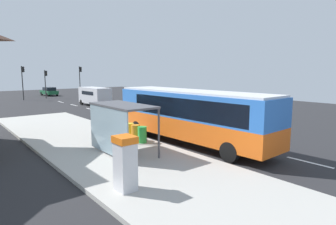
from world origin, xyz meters
The scene contains 21 objects.
ground_plane centered at (0.00, 14.00, -0.02)m, with size 56.00×92.00×0.04m, color #262628.
sidewalk_platform centered at (-6.40, 2.00, 0.09)m, with size 6.20×30.00×0.18m, color #ADAAA3.
lane_stripe_seg_0 centered at (0.25, -6.00, 0.01)m, with size 0.16×2.20×0.01m, color silver.
lane_stripe_seg_1 centered at (0.25, -1.00, 0.01)m, with size 0.16×2.20×0.01m, color silver.
lane_stripe_seg_2 centered at (0.25, 4.00, 0.01)m, with size 0.16×2.20×0.01m, color silver.
lane_stripe_seg_3 centered at (0.25, 9.00, 0.01)m, with size 0.16×2.20×0.01m, color silver.
lane_stripe_seg_4 centered at (0.25, 14.00, 0.01)m, with size 0.16×2.20×0.01m, color silver.
lane_stripe_seg_5 centered at (0.25, 19.00, 0.01)m, with size 0.16×2.20×0.01m, color silver.
lane_stripe_seg_6 centered at (0.25, 24.00, 0.01)m, with size 0.16×2.20×0.01m, color silver.
lane_stripe_seg_7 centered at (0.25, 29.00, 0.01)m, with size 0.16×2.20×0.01m, color silver.
bus centered at (-1.71, 0.21, 1.84)m, with size 2.88×11.09×3.21m.
white_van centered at (2.20, 21.86, 1.34)m, with size 2.21×5.28×2.30m.
sedan_near centered at (2.30, 41.10, 0.79)m, with size 2.02×4.49×1.52m.
ticket_machine centered at (-8.41, -3.56, 1.17)m, with size 0.66×0.76×1.94m.
recycling_bin_green centered at (-4.20, 1.65, 0.66)m, with size 0.52×0.52×0.95m, color green.
recycling_bin_orange centered at (-4.20, 2.35, 0.66)m, with size 0.52×0.52×0.95m, color orange.
recycling_bin_yellow centered at (-4.20, 3.05, 0.66)m, with size 0.52×0.52×0.95m, color yellow.
traffic_light_near_side centered at (5.50, 34.48, 3.42)m, with size 0.49×0.28×5.15m.
traffic_light_far_side centered at (-3.10, 35.28, 3.40)m, with size 0.49×0.28×5.12m.
traffic_light_median centered at (0.41, 36.08, 3.03)m, with size 0.49×0.28×4.52m.
bus_shelter centered at (-6.41, 0.56, 2.10)m, with size 1.80×4.00×2.50m.
Camera 1 is at (-13.26, -11.88, 4.32)m, focal length 30.34 mm.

